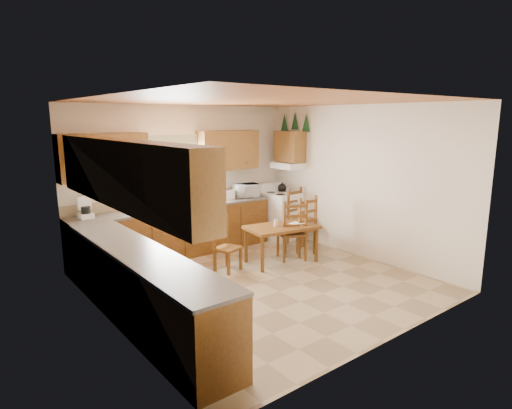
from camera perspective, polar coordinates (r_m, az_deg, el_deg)
floor at (r=6.62m, az=0.59°, el=-10.37°), size 4.50×4.50×0.00m
ceiling at (r=6.16m, az=0.64°, el=13.67°), size 4.50×4.50×0.00m
wall_left at (r=5.18m, az=-19.22°, el=-1.56°), size 4.50×4.50×0.00m
wall_right at (r=7.84m, az=13.58°, el=2.96°), size 4.50×4.50×0.00m
wall_back at (r=8.11m, az=-9.39°, el=3.39°), size 4.50×4.50×0.00m
wall_front at (r=4.75m, az=17.86°, el=-2.62°), size 4.50×4.50×0.00m
lower_cab_back at (r=7.85m, az=-10.52°, el=-3.68°), size 3.75×0.60×0.88m
lower_cab_left at (r=5.41m, az=-15.00°, el=-10.87°), size 0.60×3.60×0.88m
counter_back at (r=7.75m, az=-10.64°, el=-0.39°), size 3.75×0.63×0.04m
counter_left at (r=5.26m, az=-15.26°, el=-6.22°), size 0.63×3.60×0.04m
backsplash at (r=7.98m, az=-11.63°, el=0.71°), size 3.75×0.01×0.18m
upper_cab_back_left at (r=7.29m, az=-19.65°, el=6.00°), size 1.41×0.33×0.75m
upper_cab_back_right at (r=8.37m, az=-3.73°, el=7.24°), size 1.25×0.33×0.75m
upper_cab_left at (r=5.01m, az=-17.25°, el=4.01°), size 0.33×3.60×0.75m
upper_cab_stove at (r=8.78m, az=4.53°, el=7.71°), size 0.33×0.62×0.62m
range_hood at (r=8.78m, az=4.25°, el=5.23°), size 0.44×0.62×0.12m
window_frame at (r=7.92m, az=-11.24°, el=4.60°), size 1.13×0.02×1.18m
window_pane at (r=7.91m, az=-11.22°, el=4.60°), size 1.05×0.01×1.10m
window_valance at (r=7.85m, az=-11.28°, el=8.20°), size 1.19×0.01×0.24m
sink_basin at (r=7.78m, az=-10.16°, el=-0.04°), size 0.75×0.45×0.04m
pine_decal_a at (r=8.62m, az=6.69°, el=10.80°), size 0.22×0.22×0.36m
pine_decal_b at (r=8.85m, az=5.22°, el=11.10°), size 0.22×0.22×0.36m
pine_decal_c at (r=9.09m, az=3.81°, el=10.87°), size 0.22×0.22×0.36m
stove at (r=8.86m, az=3.36°, el=-1.57°), size 0.68×0.70×0.95m
coffeemaker at (r=7.20m, az=-21.79°, el=-0.42°), size 0.24×0.27×0.33m
paper_towel at (r=7.97m, az=-6.75°, el=1.16°), size 0.14×0.14×0.27m
toaster at (r=8.27m, az=-3.73°, el=1.30°), size 0.23×0.15×0.18m
microwave at (r=8.51m, az=-1.31°, el=1.89°), size 0.51×0.42×0.26m
dining_table at (r=7.45m, az=3.40°, el=-5.27°), size 1.30×0.87×0.65m
chair_near_left at (r=7.57m, az=4.79°, el=-3.32°), size 0.59×0.58×1.08m
chair_near_right at (r=7.87m, az=5.92°, el=-2.73°), size 0.46×0.44×1.09m
chair_far_left at (r=7.00m, az=-3.81°, el=-5.36°), size 0.45×0.44×0.88m
chair_far_right at (r=8.56m, az=6.13°, el=-1.58°), size 0.52×0.50×1.09m
table_paper at (r=7.53m, az=5.67°, el=-2.56°), size 0.27×0.32×0.00m
table_card at (r=7.33m, az=2.66°, el=-2.46°), size 0.09×0.03×0.11m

